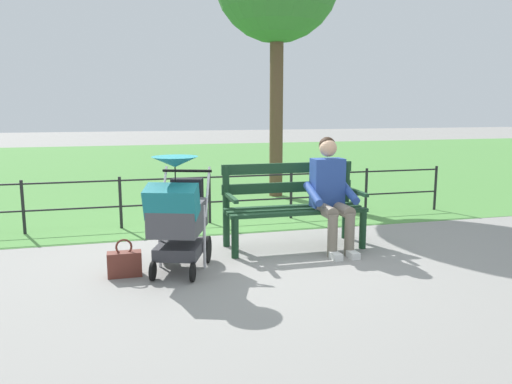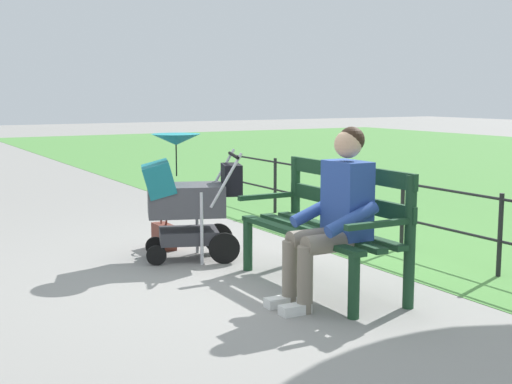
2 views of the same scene
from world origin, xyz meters
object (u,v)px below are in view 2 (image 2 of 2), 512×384
park_bench (329,220)px  handbag (164,236)px  person_on_bench (335,211)px  stroller (185,195)px

park_bench → handbag: park_bench is taller
park_bench → person_on_bench: 0.47m
person_on_bench → stroller: (1.76, 0.39, -0.08)m
person_on_bench → stroller: bearing=12.5°
handbag → park_bench: bearing=-162.1°
person_on_bench → handbag: size_ratio=3.45×
person_on_bench → park_bench: bearing=-30.3°
stroller → handbag: stroller is taller
park_bench → handbag: size_ratio=4.33×
person_on_bench → stroller: person_on_bench is taller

